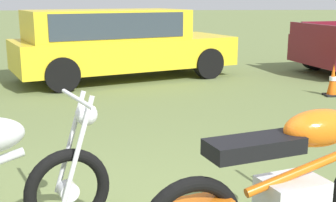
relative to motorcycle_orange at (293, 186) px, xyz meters
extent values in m
torus|color=black|center=(-1.49, 0.42, -0.18)|extent=(0.61, 0.35, 0.63)
cylinder|color=silver|center=(-1.49, 0.42, -0.18)|extent=(0.17, 0.15, 0.14)
cylinder|color=silver|center=(-1.48, 0.53, 0.16)|extent=(0.26, 0.15, 0.74)
cylinder|color=silver|center=(-1.40, 0.37, 0.16)|extent=(0.26, 0.15, 0.74)
cylinder|color=silver|center=(-1.40, 0.47, 0.49)|extent=(0.31, 0.59, 0.03)
sphere|color=silver|center=(-1.35, 0.49, 0.37)|extent=(0.21, 0.21, 0.16)
cube|color=silver|center=(-0.01, 0.00, -0.11)|extent=(0.47, 0.41, 0.32)
cylinder|color=orange|center=(0.02, 0.01, 0.09)|extent=(0.74, 0.30, 0.22)
ellipsoid|color=orange|center=(0.17, 0.06, 0.37)|extent=(0.58, 0.41, 0.24)
cube|color=black|center=(-0.29, -0.09, 0.31)|extent=(0.65, 0.42, 0.10)
cube|color=gold|center=(-1.23, 6.75, 0.06)|extent=(4.82, 3.35, 0.60)
cube|color=gold|center=(-1.60, 6.60, 0.64)|extent=(3.51, 2.67, 0.60)
cube|color=#2D3842|center=(-1.60, 6.60, 0.66)|extent=(3.09, 2.51, 0.48)
cylinder|color=black|center=(-0.12, 8.10, -0.17)|extent=(0.67, 0.45, 0.64)
cylinder|color=black|center=(0.51, 6.63, -0.17)|extent=(0.67, 0.45, 0.64)
cylinder|color=black|center=(-2.97, 6.88, -0.17)|extent=(0.67, 0.45, 0.64)
cylinder|color=black|center=(-2.34, 5.41, -0.17)|extent=(0.67, 0.45, 0.64)
cube|color=maroon|center=(2.74, 6.68, 0.50)|extent=(0.42, 1.71, 0.28)
cylinder|color=black|center=(3.22, 7.65, -0.17)|extent=(0.67, 0.34, 0.64)
cone|color=#EA590F|center=(2.39, 4.76, -0.21)|extent=(0.18, 0.18, 0.56)
cube|color=black|center=(2.39, 4.76, -0.48)|extent=(0.25, 0.25, 0.03)
cylinder|color=white|center=(2.39, 4.76, -0.18)|extent=(0.12, 0.12, 0.07)
camera|label=1|loc=(-0.98, -2.58, 1.17)|focal=47.49mm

